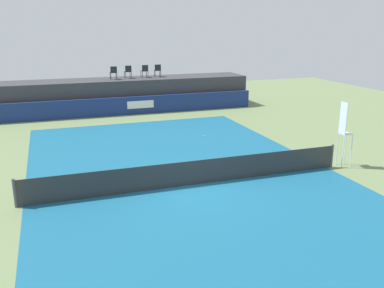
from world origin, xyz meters
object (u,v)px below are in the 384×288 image
Objects in this scene: spectator_chair_far_left at (113,72)px; tennis_ball at (204,136)px; umpire_chair at (344,130)px; spectator_chair_left at (128,71)px; spectator_chair_center at (145,71)px; net_post_far at (332,156)px; net_post_near at (15,193)px; spectator_chair_right at (158,70)px.

spectator_chair_far_left is 13.06× the size of tennis_ball.
spectator_chair_far_left is 0.32× the size of umpire_chair.
spectator_chair_left and spectator_chair_center have the same top height.
net_post_far is 14.71× the size of tennis_ball.
spectator_chair_center is (1.19, 0.02, 0.00)m from spectator_chair_left.
tennis_ball is (3.38, -8.65, -2.66)m from spectator_chair_far_left.
spectator_chair_far_left is 16.78m from umpire_chair.
net_post_near is 1.00× the size of net_post_far.
net_post_far is (4.44, -15.43, -2.19)m from spectator_chair_center.
umpire_chair reaches higher than tennis_ball.
spectator_chair_left is at bearing 104.55° from tennis_ball.
spectator_chair_right is at bearing 91.00° from tennis_ball.
spectator_chair_center is 1.00× the size of spectator_chair_right.
net_post_far is at bearing -69.91° from spectator_chair_left.
spectator_chair_center reaches higher than umpire_chair.
spectator_chair_right reaches higher than net_post_far.
spectator_chair_right reaches higher than tennis_ball.
spectator_chair_left is 2.17m from spectator_chair_right.
spectator_chair_left is at bearing 111.69° from umpire_chair.
net_post_near is at bearing -110.67° from spectator_chair_far_left.
spectator_chair_far_left is 1.00× the size of spectator_chair_right.
spectator_chair_left is (1.06, 0.29, 0.00)m from spectator_chair_far_left.
tennis_ball is at bearing 35.48° from net_post_near.
spectator_chair_right is at bearing 2.89° from spectator_chair_left.
net_post_far is at bearing -77.38° from spectator_chair_right.
spectator_chair_left is 16.62m from umpire_chair.
spectator_chair_center is at bearing 106.06° from net_post_far.
umpire_chair is 1.19m from net_post_far.
net_post_far is at bearing -66.12° from spectator_chair_far_left.
spectator_chair_right is at bearing 60.10° from net_post_near.
umpire_chair is 7.67m from tennis_ball.
spectator_chair_left reaches higher than net_post_near.
umpire_chair is (3.97, -15.52, -1.11)m from spectator_chair_right.
spectator_chair_far_left is at bearing 69.33° from net_post_near.
net_post_far is at bearing -179.67° from umpire_chair.
spectator_chair_center is at bearing 62.73° from net_post_near.
tennis_ball is at bearing 117.13° from net_post_far.
net_post_far is 7.29m from tennis_ball.
spectator_chair_far_left reaches higher than net_post_near.
net_post_far reaches higher than tennis_ball.
umpire_chair is 40.59× the size of tennis_ball.
spectator_chair_left reaches higher than tennis_ball.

